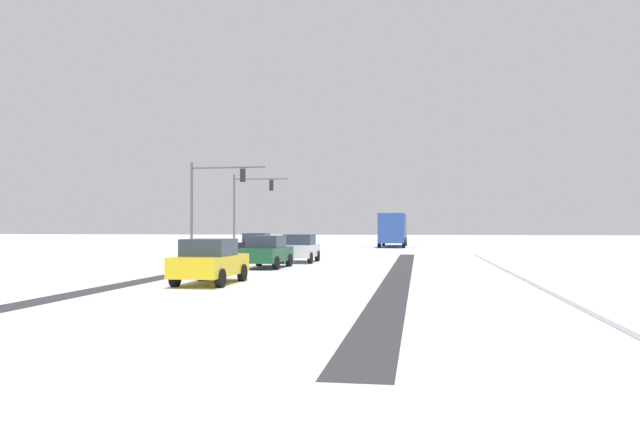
# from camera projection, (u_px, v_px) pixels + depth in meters

# --- Properties ---
(ground_plane) EXTENTS (300.00, 300.00, 0.00)m
(ground_plane) POSITION_uv_depth(u_px,v_px,m) (95.00, 347.00, 10.59)
(ground_plane) COLOR white
(wheel_track_left_lane) EXTENTS (1.04, 38.51, 0.01)m
(wheel_track_left_lane) POSITION_uv_depth(u_px,v_px,m) (399.00, 274.00, 27.15)
(wheel_track_left_lane) COLOR #38383D
(wheel_track_left_lane) RESTS_ON ground
(wheel_track_right_lane) EXTENTS (1.03, 38.51, 0.01)m
(wheel_track_right_lane) POSITION_uv_depth(u_px,v_px,m) (192.00, 271.00, 28.64)
(wheel_track_right_lane) COLOR #38383D
(wheel_track_right_lane) RESTS_ON ground
(sidewalk_kerb_right) EXTENTS (4.00, 38.51, 0.12)m
(sidewalk_kerb_right) POSITION_uv_depth(u_px,v_px,m) (572.00, 278.00, 24.37)
(sidewalk_kerb_right) COLOR white
(sidewalk_kerb_right) RESTS_ON ground
(traffic_signal_far_left) EXTENTS (4.63, 0.56, 6.50)m
(traffic_signal_far_left) POSITION_uv_depth(u_px,v_px,m) (248.00, 200.00, 52.64)
(traffic_signal_far_left) COLOR #56565B
(traffic_signal_far_left) RESTS_ON ground
(traffic_signal_near_left) EXTENTS (5.31, 0.38, 6.50)m
(traffic_signal_near_left) POSITION_uv_depth(u_px,v_px,m) (211.00, 193.00, 42.62)
(traffic_signal_near_left) COLOR #56565B
(traffic_signal_near_left) RESTS_ON ground
(car_black_lead) EXTENTS (1.98, 4.17, 1.62)m
(car_black_lead) POSITION_uv_depth(u_px,v_px,m) (257.00, 245.00, 42.64)
(car_black_lead) COLOR black
(car_black_lead) RESTS_ON ground
(car_white_second) EXTENTS (1.85, 4.11, 1.62)m
(car_white_second) POSITION_uv_depth(u_px,v_px,m) (300.00, 248.00, 36.00)
(car_white_second) COLOR silver
(car_white_second) RESTS_ON ground
(car_dark_green_third) EXTENTS (1.97, 4.17, 1.62)m
(car_dark_green_third) POSITION_uv_depth(u_px,v_px,m) (267.00, 252.00, 31.11)
(car_dark_green_third) COLOR #194C2D
(car_dark_green_third) RESTS_ON ground
(car_yellow_cab_fourth) EXTENTS (1.87, 4.12, 1.62)m
(car_yellow_cab_fourth) POSITION_uv_depth(u_px,v_px,m) (210.00, 261.00, 22.35)
(car_yellow_cab_fourth) COLOR yellow
(car_yellow_cab_fourth) RESTS_ON ground
(bus_oncoming) EXTENTS (2.70, 11.01, 3.38)m
(bus_oncoming) POSITION_uv_depth(u_px,v_px,m) (393.00, 227.00, 64.72)
(bus_oncoming) COLOR #284793
(bus_oncoming) RESTS_ON ground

